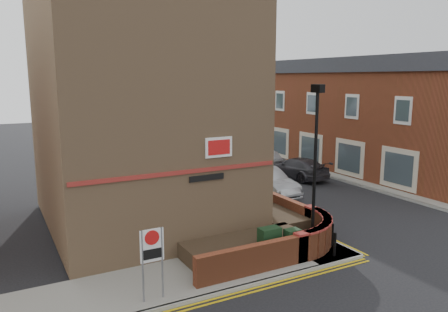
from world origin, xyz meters
TOP-DOWN VIEW (x-y plane):
  - ground at (0.00, 0.00)m, footprint 120.00×120.00m
  - pavement_corner at (-3.50, 1.50)m, footprint 13.00×3.00m
  - pavement_main at (2.00, 16.00)m, footprint 2.00×32.00m
  - pavement_far at (13.00, 13.00)m, footprint 4.00×40.00m
  - kerb_side at (-3.50, 0.00)m, footprint 13.00×0.15m
  - kerb_main_near at (3.00, 16.00)m, footprint 0.15×32.00m
  - kerb_main_far at (11.00, 13.00)m, footprint 0.15×40.00m
  - yellow_lines_side at (-3.50, -0.25)m, footprint 13.00×0.28m
  - yellow_lines_main at (3.25, 16.00)m, footprint 0.28×32.00m
  - corner_building at (-2.84, 8.00)m, footprint 8.95×10.40m
  - garden_wall at (0.00, 2.50)m, footprint 6.80×6.00m
  - lamppost at (1.60, 1.20)m, footprint 0.25×0.50m
  - utility_cabinet_large at (-0.30, 1.30)m, footprint 0.80×0.45m
  - utility_cabinet_small at (0.50, 1.00)m, footprint 0.55×0.40m
  - bollard_near at (2.00, 0.40)m, footprint 0.11×0.11m
  - bollard_far at (2.60, 1.20)m, footprint 0.11×0.11m
  - zone_sign at (-5.00, 0.50)m, footprint 0.72×0.07m
  - far_terrace at (14.50, 17.00)m, footprint 5.40×30.40m
  - far_terrace_cream at (14.50, 38.00)m, footprint 5.40×12.40m
  - tree_near at (2.00, 14.05)m, footprint 3.64×3.65m
  - tree_mid at (2.00, 22.05)m, footprint 4.03×4.03m
  - tree_far at (2.00, 30.05)m, footprint 3.81×3.81m
  - traffic_light_assembly at (2.40, 25.00)m, footprint 0.20×0.16m
  - silver_car_near at (4.80, 9.19)m, footprint 1.76×4.82m
  - red_car_main at (4.11, 16.77)m, footprint 2.89×4.83m
  - grey_car_far at (9.00, 11.73)m, footprint 2.41×4.98m
  - silver_car_far at (9.00, 15.64)m, footprint 2.57×4.72m

SIDE VIEW (x-z plane):
  - ground at x=0.00m, z-range 0.00..0.00m
  - garden_wall at x=0.00m, z-range -0.60..0.60m
  - yellow_lines_side at x=-3.50m, z-range 0.00..0.01m
  - yellow_lines_main at x=3.25m, z-range 0.00..0.01m
  - pavement_corner at x=-3.50m, z-range 0.00..0.12m
  - pavement_main at x=2.00m, z-range 0.00..0.12m
  - pavement_far at x=13.00m, z-range 0.00..0.12m
  - kerb_side at x=-3.50m, z-range 0.00..0.12m
  - kerb_main_near at x=3.00m, z-range 0.00..0.12m
  - kerb_main_far at x=11.00m, z-range 0.00..0.12m
  - bollard_near at x=2.00m, z-range 0.12..1.02m
  - bollard_far at x=2.60m, z-range 0.12..1.02m
  - red_car_main at x=4.11m, z-range 0.00..1.26m
  - utility_cabinet_small at x=0.50m, z-range 0.12..1.22m
  - grey_car_far at x=9.00m, z-range 0.00..1.40m
  - utility_cabinet_large at x=-0.30m, z-range 0.12..1.32m
  - silver_car_far at x=9.00m, z-range 0.00..1.52m
  - silver_car_near at x=4.80m, z-range 0.00..1.58m
  - zone_sign at x=-5.00m, z-range 0.54..2.74m
  - traffic_light_assembly at x=2.40m, z-range 0.68..4.88m
  - lamppost at x=1.60m, z-range 0.19..6.49m
  - far_terrace at x=14.50m, z-range 0.04..8.04m
  - far_terrace_cream at x=14.50m, z-range 0.05..8.05m
  - tree_near at x=2.00m, z-range 1.35..8.05m
  - tree_far at x=2.00m, z-range 1.41..8.42m
  - tree_mid at x=2.00m, z-range 1.49..8.91m
  - corner_building at x=-2.84m, z-range -0.57..13.03m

